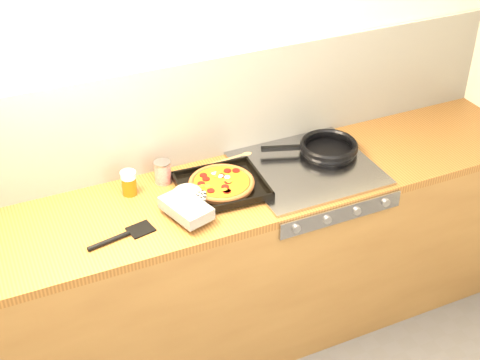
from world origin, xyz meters
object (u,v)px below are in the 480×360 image
pizza_on_tray (211,190)px  juice_glass (129,183)px  tomato_can (163,172)px  frying_pan (327,148)px

pizza_on_tray → juice_glass: 0.36m
tomato_can → juice_glass: (-0.16, -0.03, 0.00)m
pizza_on_tray → tomato_can: (-0.15, 0.20, 0.01)m
juice_glass → frying_pan: bearing=-4.7°
frying_pan → tomato_can: tomato_can is taller
tomato_can → juice_glass: 0.16m
pizza_on_tray → tomato_can: tomato_can is taller
frying_pan → juice_glass: size_ratio=4.32×
tomato_can → juice_glass: juice_glass is taller
frying_pan → pizza_on_tray: bearing=-171.5°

